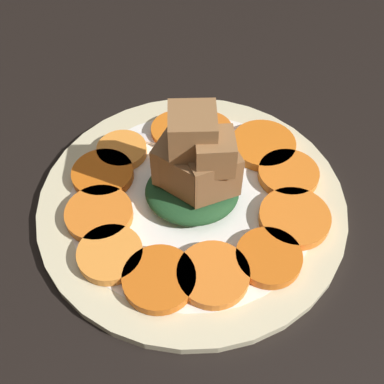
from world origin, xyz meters
TOP-DOWN VIEW (x-y plane):
  - table_slab at (0.00, 0.00)cm, footprint 120.00×120.00cm
  - plate at (0.00, 0.00)cm, footprint 30.89×30.89cm
  - carrot_slice_0 at (7.01, 7.27)cm, footprint 6.00×6.00cm
  - carrot_slice_1 at (2.33, 9.50)cm, footprint 6.51×6.51cm
  - carrot_slice_2 at (-2.38, 8.78)cm, footprint 6.48×6.48cm
  - carrot_slice_3 at (-7.33, 6.76)cm, footprint 6.03×6.03cm
  - carrot_slice_4 at (-9.99, 2.20)cm, footprint 6.85×6.85cm
  - carrot_slice_5 at (-9.77, -3.35)cm, footprint 6.25×6.25cm
  - carrot_slice_6 at (-7.33, -7.37)cm, footprint 6.99×6.99cm
  - carrot_slice_7 at (-1.24, -9.26)cm, footprint 5.35×5.35cm
  - carrot_slice_8 at (2.20, -8.99)cm, footprint 5.79×5.79cm
  - carrot_slice_9 at (7.90, -5.69)cm, footprint 5.35×5.35cm
  - carrot_slice_10 at (9.37, -2.21)cm, footprint 6.34×6.34cm
  - carrot_slice_11 at (8.83, 2.86)cm, footprint 6.55×6.55cm
  - center_pile at (-0.24, -0.18)cm, footprint 9.35×8.35cm
  - fork at (-2.23, -6.32)cm, footprint 19.35×5.47cm

SIDE VIEW (x-z plane):
  - table_slab at x=0.00cm, z-range 0.00..2.00cm
  - plate at x=0.00cm, z-range 1.99..3.04cm
  - fork at x=-2.23cm, z-range 3.10..3.50cm
  - carrot_slice_0 at x=7.01cm, z-range 3.10..4.12cm
  - carrot_slice_1 at x=2.33cm, z-range 3.10..4.12cm
  - carrot_slice_2 at x=-2.38cm, z-range 3.10..4.12cm
  - carrot_slice_3 at x=-7.33cm, z-range 3.10..4.12cm
  - carrot_slice_4 at x=-9.99cm, z-range 3.10..4.12cm
  - carrot_slice_5 at x=-9.77cm, z-range 3.10..4.12cm
  - carrot_slice_6 at x=-7.33cm, z-range 3.10..4.12cm
  - carrot_slice_7 at x=-1.24cm, z-range 3.10..4.12cm
  - carrot_slice_8 at x=2.20cm, z-range 3.10..4.12cm
  - carrot_slice_9 at x=7.90cm, z-range 3.10..4.12cm
  - carrot_slice_10 at x=9.37cm, z-range 3.10..4.12cm
  - carrot_slice_11 at x=8.83cm, z-range 3.10..4.12cm
  - center_pile at x=-0.24cm, z-range 1.98..12.66cm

